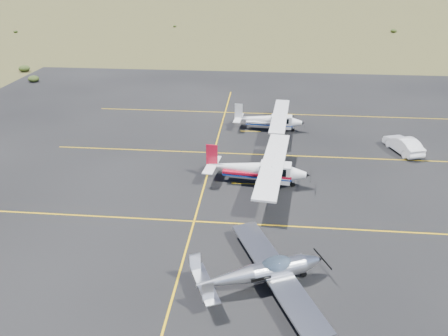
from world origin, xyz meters
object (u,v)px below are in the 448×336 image
(sedan, at_px, (403,145))
(aircraft_plain, at_px, (269,119))
(aircraft_cessna, at_px, (258,168))
(aircraft_low_wing, at_px, (264,272))

(sedan, bearing_deg, aircraft_plain, -38.67)
(aircraft_cessna, relative_size, aircraft_plain, 1.14)
(aircraft_plain, height_order, sedan, aircraft_plain)
(aircraft_low_wing, bearing_deg, aircraft_plain, 65.42)
(aircraft_cessna, height_order, sedan, aircraft_cessna)
(aircraft_cessna, distance_m, aircraft_plain, 11.40)
(aircraft_low_wing, height_order, aircraft_cessna, aircraft_cessna)
(sedan, bearing_deg, aircraft_cessna, 11.00)
(aircraft_plain, bearing_deg, sedan, -15.31)
(aircraft_plain, xyz_separation_m, sedan, (11.64, -4.26, -0.41))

